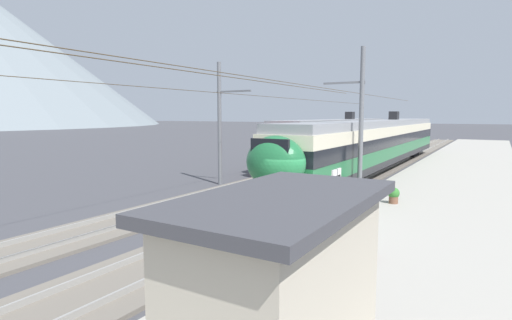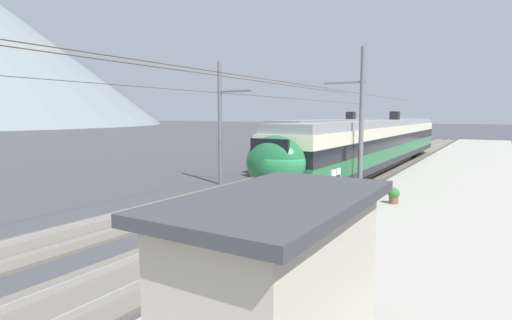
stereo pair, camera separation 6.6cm
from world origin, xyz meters
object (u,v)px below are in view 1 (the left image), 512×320
potted_plant_platform_edge (394,195)px  catenary_mast_far_side (222,121)px  platform_sign (336,189)px  train_near_platform (377,142)px  handbag_beside_passenger (367,252)px  train_far_track (335,138)px  passenger_walking (348,234)px  platform_shelter (283,293)px  catenary_mast_mid (358,120)px

potted_plant_platform_edge → catenary_mast_far_side: bearing=82.9°
platform_sign → potted_plant_platform_edge: bearing=-2.9°
catenary_mast_far_side → train_near_platform: bearing=-30.3°
catenary_mast_far_side → handbag_beside_passenger: 14.81m
train_far_track → passenger_walking: (-24.34, -9.27, -1.00)m
train_far_track → platform_shelter: (-29.28, -9.95, -0.47)m
catenary_mast_mid → passenger_walking: catenary_mast_mid is taller
train_near_platform → platform_sign: bearing=-169.0°
catenary_mast_mid → platform_shelter: size_ratio=11.34×
train_far_track → handbag_beside_passenger: 25.09m
passenger_walking → train_far_track: bearing=20.8°
train_near_platform → catenary_mast_far_side: size_ratio=0.76×
train_far_track → platform_sign: bearing=-159.8°
handbag_beside_passenger → platform_shelter: 6.27m
platform_sign → passenger_walking: bearing=-152.3°
platform_sign → catenary_mast_mid: bearing=12.8°
platform_sign → handbag_beside_passenger: bearing=-125.0°
platform_sign → platform_shelter: 7.23m
catenary_mast_far_side → platform_sign: (-7.91, -10.11, -1.92)m
train_near_platform → platform_sign: 19.27m
potted_plant_platform_edge → platform_shelter: 13.72m
train_far_track → potted_plant_platform_edge: train_far_track is taller
train_near_platform → handbag_beside_passenger: train_near_platform is taller
catenary_mast_mid → platform_sign: size_ratio=19.24×
platform_sign → handbag_beside_passenger: 2.20m
passenger_walking → handbag_beside_passenger: bearing=-9.4°
passenger_walking → potted_plant_platform_edge: passenger_walking is taller
handbag_beside_passenger → potted_plant_platform_edge: potted_plant_platform_edge is taller
platform_shelter → platform_sign: bearing=14.1°
passenger_walking → handbag_beside_passenger: 1.43m
train_far_track → platform_shelter: 30.93m
handbag_beside_passenger → catenary_mast_mid: bearing=19.0°
train_near_platform → handbag_beside_passenger: size_ratio=85.22×
train_far_track → passenger_walking: 26.07m
train_near_platform → platform_sign: train_near_platform is taller
catenary_mast_far_side → potted_plant_platform_edge: catenary_mast_far_side is taller
catenary_mast_far_side → passenger_walking: catenary_mast_far_side is taller
handbag_beside_passenger → platform_sign: bearing=55.0°
train_near_platform → platform_shelter: bearing=-168.2°
train_near_platform → platform_shelter: 26.49m
handbag_beside_passenger → platform_shelter: bearing=-175.5°
catenary_mast_far_side → potted_plant_platform_edge: 11.00m
train_far_track → passenger_walking: size_ratio=13.93×
train_near_platform → platform_shelter: train_near_platform is taller
catenary_mast_mid → handbag_beside_passenger: size_ratio=111.82×
catenary_mast_mid → catenary_mast_far_side: (-0.48, 8.20, -0.12)m
potted_plant_platform_edge → handbag_beside_passenger: bearing=-172.8°
passenger_walking → handbag_beside_passenger: size_ratio=4.27×
handbag_beside_passenger → platform_shelter: size_ratio=0.10×
potted_plant_platform_edge → platform_sign: bearing=177.1°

